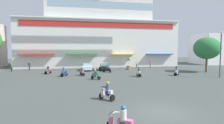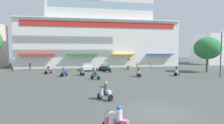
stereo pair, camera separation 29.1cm
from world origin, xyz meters
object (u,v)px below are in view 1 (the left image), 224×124
at_px(scooter_rider_0, 107,69).
at_px(balloon_vendor_cart, 129,64).
at_px(scooter_rider_2, 121,123).
at_px(pedestrian_2, 29,65).
at_px(parked_car_0, 87,67).
at_px(scooter_rider_3, 139,72).
at_px(scooter_rider_6, 48,70).
at_px(streetlamp_near, 221,51).
at_px(scooter_rider_9, 64,73).
at_px(scooter_rider_1, 82,72).
at_px(scooter_rider_7, 176,72).
at_px(parked_car_1, 104,66).
at_px(scooter_rider_5, 107,92).
at_px(pedestrian_1, 150,63).
at_px(pedestrian_0, 137,64).
at_px(scooter_rider_8, 96,75).
at_px(pedestrian_3, 12,67).
at_px(plaza_tree_1, 207,48).

xyz_separation_m(scooter_rider_0, balloon_vendor_cart, (5.33, 4.08, 0.48)).
relative_size(scooter_rider_2, pedestrian_2, 0.86).
distance_m(parked_car_0, balloon_vendor_cart, 8.85).
relative_size(scooter_rider_3, scooter_rider_6, 1.02).
height_order(parked_car_0, streetlamp_near, streetlamp_near).
height_order(scooter_rider_6, scooter_rider_9, scooter_rider_6).
distance_m(scooter_rider_1, scooter_rider_7, 15.33).
height_order(parked_car_1, balloon_vendor_cart, balloon_vendor_cart).
bearing_deg(scooter_rider_5, scooter_rider_3, 59.43).
bearing_deg(balloon_vendor_cart, pedestrian_2, 171.74).
bearing_deg(streetlamp_near, scooter_rider_9, 166.31).
height_order(scooter_rider_9, pedestrian_2, pedestrian_2).
relative_size(pedestrian_1, streetlamp_near, 0.25).
xyz_separation_m(scooter_rider_5, pedestrian_2, (-12.40, 24.71, 0.34)).
bearing_deg(scooter_rider_5, scooter_rider_2, -92.49).
height_order(scooter_rider_5, pedestrian_0, scooter_rider_5).
bearing_deg(parked_car_0, scooter_rider_6, -150.91).
relative_size(scooter_rider_6, pedestrian_2, 0.89).
bearing_deg(scooter_rider_8, balloon_vendor_cart, 54.43).
height_order(scooter_rider_7, balloon_vendor_cart, balloon_vendor_cart).
xyz_separation_m(scooter_rider_1, pedestrian_3, (-13.15, 7.66, 0.30)).
relative_size(pedestrian_0, pedestrian_2, 0.90).
bearing_deg(pedestrian_1, plaza_tree_1, -54.72).
height_order(pedestrian_3, balloon_vendor_cart, balloon_vendor_cart).
relative_size(plaza_tree_1, scooter_rider_0, 4.46).
distance_m(scooter_rider_5, scooter_rider_9, 14.80).
distance_m(pedestrian_2, balloon_vendor_cart, 20.81).
xyz_separation_m(scooter_rider_0, scooter_rider_5, (-2.86, -17.63, 0.05)).
xyz_separation_m(scooter_rider_0, pedestrian_1, (11.29, 6.65, 0.39)).
distance_m(pedestrian_0, pedestrian_3, 26.03).
distance_m(scooter_rider_0, scooter_rider_7, 12.01).
relative_size(scooter_rider_0, pedestrian_2, 0.84).
relative_size(scooter_rider_0, pedestrian_1, 0.84).
distance_m(scooter_rider_5, scooter_rider_6, 19.12).
bearing_deg(scooter_rider_1, scooter_rider_9, -171.20).
relative_size(parked_car_0, scooter_rider_2, 2.76).
relative_size(scooter_rider_9, pedestrian_0, 0.96).
bearing_deg(balloon_vendor_cart, scooter_rider_8, -125.57).
xyz_separation_m(parked_car_0, scooter_rider_2, (0.38, -27.52, -0.14)).
relative_size(pedestrian_3, balloon_vendor_cart, 0.64).
xyz_separation_m(plaza_tree_1, scooter_rider_7, (-7.75, -2.84, -3.82)).
bearing_deg(parked_car_1, pedestrian_2, 167.46).
bearing_deg(scooter_rider_9, plaza_tree_1, 1.04).
distance_m(scooter_rider_0, scooter_rider_5, 17.86).
xyz_separation_m(parked_car_0, scooter_rider_7, (13.95, -9.71, -0.11)).
height_order(scooter_rider_0, pedestrian_2, pedestrian_2).
distance_m(scooter_rider_0, pedestrian_3, 18.35).
bearing_deg(pedestrian_3, pedestrian_2, 45.17).
xyz_separation_m(scooter_rider_1, scooter_rider_5, (1.77, -14.51, 0.03)).
distance_m(parked_car_1, pedestrian_0, 8.86).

